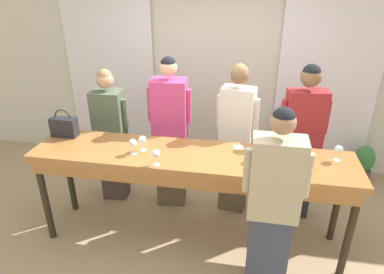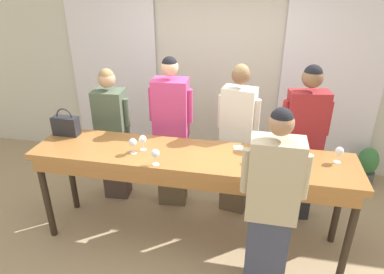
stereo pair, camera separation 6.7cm
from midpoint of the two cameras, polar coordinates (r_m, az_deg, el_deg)
The scene contains 20 objects.
ground_plane at distance 3.92m, azimuth 0.31°, elevation -16.35°, with size 18.00×18.00×0.00m, color tan.
wall_back at distance 4.87m, azimuth 4.62°, elevation 11.06°, with size 12.00×0.06×2.80m.
curtain_panel_left at distance 5.22m, azimuth -12.48°, elevation 10.90°, with size 1.29×0.03×2.69m.
curtain_panel_right at distance 4.88m, azimuth 22.54°, elevation 8.55°, with size 1.29×0.03×2.69m.
tasting_bar at distance 3.34m, azimuth 0.28°, elevation -4.49°, with size 3.14×0.66×1.04m.
wine_bottle at distance 3.06m, azimuth 16.32°, elevation -4.11°, with size 0.08×0.08×0.31m.
handbag at distance 3.89m, azimuth -19.83°, elevation 1.85°, with size 0.28×0.12×0.30m.
wine_glass_front_left at distance 3.20m, azimuth 11.48°, elevation -2.20°, with size 0.08×0.08×0.16m.
wine_glass_front_mid at distance 3.41m, azimuth 15.23°, elevation -0.75°, with size 0.08×0.08×0.16m.
wine_glass_front_right at distance 3.32m, azimuth -9.28°, elevation -0.96°, with size 0.08×0.08×0.16m.
wine_glass_center_left at distance 3.36m, azimuth -7.67°, elevation -0.45°, with size 0.08×0.08×0.16m.
wine_glass_center_mid at distance 3.41m, azimuth 23.86°, elevation -2.23°, with size 0.08×0.08×0.16m.
wine_glass_center_right at distance 3.09m, azimuth -5.52°, elevation -2.78°, with size 0.08×0.08×0.16m.
napkin at distance 3.45m, azimuth 8.39°, elevation -1.82°, with size 0.12×0.12×0.00m.
guest_olive_jacket at distance 4.24m, azimuth -12.63°, elevation 0.32°, with size 0.46×0.30×1.67m.
guest_pink_top at distance 3.97m, azimuth -2.95°, elevation 0.46°, with size 0.50×0.30×1.84m.
guest_cream_sweater at distance 3.87m, azimuth 7.99°, elevation -0.45°, with size 0.47×0.28×1.79m.
guest_striped_shirt at distance 3.89m, azimuth 18.36°, elevation -1.14°, with size 0.52×0.28×1.82m.
host_pouring at distance 2.87m, azimuth 13.64°, elevation -11.75°, with size 0.51×0.24×1.78m.
potted_plant at distance 5.19m, azimuth 27.45°, elevation -4.31°, with size 0.26×0.26×0.55m.
Camera 2 is at (0.59, -2.85, 2.62)m, focal length 32.00 mm.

